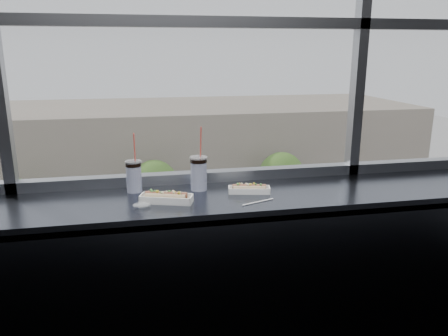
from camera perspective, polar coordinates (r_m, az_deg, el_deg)
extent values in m
plane|color=black|center=(2.80, -3.70, -12.64)|extent=(6.00, 0.00, 6.00)
cube|color=#4D515D|center=(2.34, -3.01, -4.42)|extent=(6.00, 0.55, 0.06)
cube|color=#4D515D|center=(2.34, -1.86, -18.59)|extent=(6.00, 0.04, 1.04)
cube|color=white|center=(2.25, -7.52, -4.39)|extent=(0.28, 0.17, 0.01)
cube|color=white|center=(2.25, -7.54, -3.96)|extent=(0.28, 0.17, 0.04)
cylinder|color=tan|center=(2.25, -7.54, -3.77)|extent=(0.21, 0.11, 0.05)
cylinder|color=brown|center=(2.24, -7.55, -3.48)|extent=(0.21, 0.10, 0.03)
cube|color=white|center=(2.39, 3.30, -3.18)|extent=(0.24, 0.12, 0.01)
cube|color=white|center=(2.38, 3.30, -2.83)|extent=(0.24, 0.12, 0.03)
cylinder|color=tan|center=(2.38, 3.31, -2.68)|extent=(0.18, 0.07, 0.04)
cylinder|color=brown|center=(2.38, 3.31, -2.44)|extent=(0.18, 0.06, 0.03)
cylinder|color=white|center=(2.43, -11.68, -1.17)|extent=(0.08, 0.08, 0.17)
cylinder|color=black|center=(2.41, -11.77, 0.50)|extent=(0.09, 0.09, 0.02)
cylinder|color=silver|center=(2.41, -11.79, 0.81)|extent=(0.09, 0.09, 0.01)
cylinder|color=#F15143|center=(2.38, -11.60, 2.51)|extent=(0.01, 0.04, 0.17)
cylinder|color=white|center=(2.41, -3.32, -0.80)|extent=(0.09, 0.09, 0.18)
cylinder|color=black|center=(2.39, -3.35, 1.02)|extent=(0.09, 0.09, 0.02)
cylinder|color=silver|center=(2.39, -3.35, 1.37)|extent=(0.10, 0.10, 0.01)
cylinder|color=#F15143|center=(2.37, -3.06, 3.24)|extent=(0.01, 0.05, 0.19)
cylinder|color=white|center=(2.24, 4.46, -4.44)|extent=(0.18, 0.07, 0.01)
ellipsoid|color=silver|center=(2.21, -10.68, -4.74)|extent=(0.09, 0.07, 0.02)
plane|color=#A9A6A4|center=(47.72, -10.51, -0.80)|extent=(120.00, 120.00, 0.00)
cube|color=black|center=(25.86, -9.43, -14.86)|extent=(80.00, 10.00, 0.06)
cube|color=#A9A6A4|center=(33.05, -9.96, -8.00)|extent=(80.00, 6.00, 0.04)
cube|color=gray|center=(41.41, -10.62, 2.48)|extent=(50.00, 14.00, 8.00)
imported|color=#63110F|center=(28.95, -8.24, -8.90)|extent=(2.78, 6.61, 2.20)
imported|color=silver|center=(23.28, 10.86, -15.45)|extent=(3.17, 6.59, 2.13)
imported|color=navy|center=(26.53, 25.44, -12.73)|extent=(3.20, 6.58, 2.13)
imported|color=maroon|center=(21.89, -9.04, -17.63)|extent=(3.38, 6.46, 2.06)
imported|color=#66605B|center=(33.19, -23.11, -7.13)|extent=(0.63, 0.84, 1.90)
imported|color=#66605B|center=(35.35, 6.40, -4.65)|extent=(0.62, 0.83, 1.86)
cylinder|color=#47382B|center=(33.72, -25.15, -6.85)|extent=(0.22, 0.22, 2.16)
sphere|color=#588E2C|center=(33.08, -25.53, -3.66)|extent=(2.88, 2.88, 2.88)
cylinder|color=#47382B|center=(32.60, -8.89, -5.91)|extent=(0.25, 0.25, 2.55)
sphere|color=#588E2C|center=(31.84, -9.06, -1.98)|extent=(3.39, 3.39, 3.39)
cylinder|color=#47382B|center=(34.24, 7.38, -4.75)|extent=(0.26, 0.26, 2.62)
sphere|color=#588E2C|center=(33.51, 7.52, -0.88)|extent=(3.49, 3.49, 3.49)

